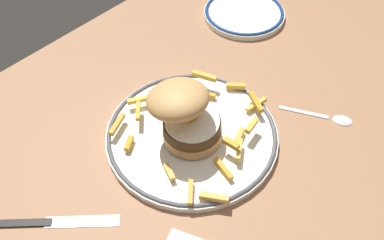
{
  "coord_description": "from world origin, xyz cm",
  "views": [
    {
      "loc": [
        -39.17,
        -28.15,
        58.24
      ],
      "look_at": [
        -4.25,
        3.12,
        4.6
      ],
      "focal_mm": 40.31,
      "sensor_mm": 36.0,
      "label": 1
    }
  ],
  "objects": [
    {
      "name": "knife",
      "position": [
        -30.6,
        8.11,
        0.26
      ],
      "size": [
        13.55,
        14.03,
        0.7
      ],
      "color": "black",
      "rests_on": "ground_plane"
    },
    {
      "name": "spoon",
      "position": [
        16.0,
        -13.1,
        0.36
      ],
      "size": [
        7.15,
        12.78,
        0.9
      ],
      "color": "silver",
      "rests_on": "ground_plane"
    },
    {
      "name": "dinner_plate",
      "position": [
        -4.25,
        3.12,
        0.84
      ],
      "size": [
        29.6,
        29.6,
        1.6
      ],
      "color": "white",
      "rests_on": "ground_plane"
    },
    {
      "name": "side_plate",
      "position": [
        30.08,
        17.98,
        0.83
      ],
      "size": [
        18.26,
        18.26,
        1.6
      ],
      "color": "white",
      "rests_on": "ground_plane"
    },
    {
      "name": "ground_plane",
      "position": [
        0.0,
        0.0,
        -2.0
      ],
      "size": [
        126.67,
        85.35,
        4.0
      ],
      "primitive_type": "cube",
      "color": "#9B6C4B"
    },
    {
      "name": "burger",
      "position": [
        -5.52,
        3.56,
        7.0
      ],
      "size": [
        11.45,
        12.96,
        11.37
      ],
      "color": "tan",
      "rests_on": "dinner_plate"
    },
    {
      "name": "fries_pile",
      "position": [
        -2.8,
        1.65,
        2.63
      ],
      "size": [
        25.97,
        26.14,
        2.81
      ],
      "color": "gold",
      "rests_on": "dinner_plate"
    }
  ]
}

